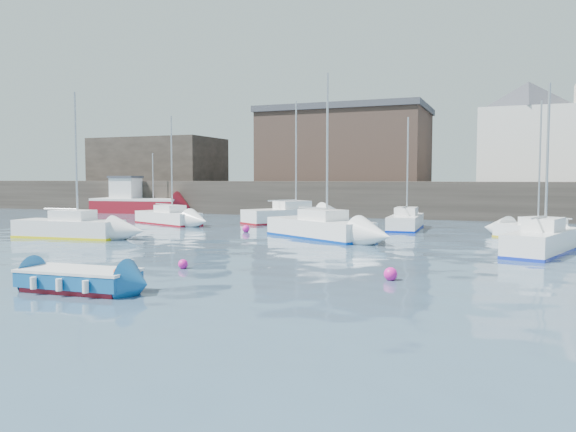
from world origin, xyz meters
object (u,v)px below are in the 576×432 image
at_px(sailboat_e, 168,217).
at_px(buoy_far, 246,232).
at_px(fishing_boat, 135,201).
at_px(buoy_mid, 391,280).
at_px(sailboat_h, 289,215).
at_px(sailboat_d, 546,233).
at_px(sailboat_c, 542,241).
at_px(sailboat_b, 319,228).
at_px(blue_dinghy, 79,279).
at_px(buoy_near, 183,269).
at_px(sailboat_f, 406,221).
at_px(sailboat_a, 69,228).

relative_size(sailboat_e, buoy_far, 16.82).
xyz_separation_m(fishing_boat, buoy_mid, (29.58, -26.20, -1.09)).
bearing_deg(sailboat_e, sailboat_h, 30.49).
xyz_separation_m(sailboat_d, sailboat_e, (-24.55, 2.03, 0.05)).
relative_size(sailboat_c, sailboat_h, 0.83).
bearing_deg(sailboat_b, buoy_mid, -61.17).
relative_size(blue_dinghy, sailboat_e, 0.47).
xyz_separation_m(sailboat_d, buoy_near, (-12.81, -14.60, -0.45)).
height_order(sailboat_d, sailboat_h, sailboat_h).
height_order(fishing_boat, sailboat_b, sailboat_b).
height_order(blue_dinghy, sailboat_b, sailboat_b).
xyz_separation_m(sailboat_d, buoy_mid, (-5.31, -14.13, -0.45)).
relative_size(sailboat_d, buoy_near, 20.44).
height_order(sailboat_c, sailboat_f, sailboat_c).
xyz_separation_m(sailboat_b, buoy_far, (-5.26, 1.63, -0.58)).
distance_m(sailboat_h, buoy_far, 7.76).
xyz_separation_m(sailboat_h, buoy_near, (4.18, -21.07, -0.58)).
bearing_deg(buoy_mid, sailboat_c, 60.96).
bearing_deg(sailboat_e, sailboat_a, -88.93).
bearing_deg(buoy_near, buoy_mid, 3.59).
distance_m(sailboat_a, sailboat_h, 16.12).
relative_size(sailboat_d, sailboat_h, 0.82).
bearing_deg(sailboat_h, buoy_far, -88.25).
bearing_deg(sailboat_c, buoy_mid, -119.04).
height_order(sailboat_f, buoy_near, sailboat_f).
xyz_separation_m(sailboat_a, sailboat_d, (24.36, 7.86, -0.11)).
relative_size(sailboat_c, sailboat_f, 1.03).
xyz_separation_m(blue_dinghy, sailboat_h, (-3.60, 25.73, 0.22)).
xyz_separation_m(buoy_mid, buoy_far, (-11.45, 12.87, 0.00)).
height_order(fishing_boat, buoy_far, fishing_boat).
bearing_deg(buoy_near, sailboat_c, 36.66).
bearing_deg(sailboat_a, buoy_mid, -18.21).
height_order(blue_dinghy, sailboat_h, sailboat_h).
height_order(sailboat_d, sailboat_e, sailboat_e).
xyz_separation_m(blue_dinghy, sailboat_b, (1.90, 16.36, 0.21)).
distance_m(sailboat_e, sailboat_f, 16.68).
distance_m(sailboat_e, buoy_mid, 25.13).
xyz_separation_m(sailboat_c, sailboat_d, (0.47, 5.41, -0.12)).
bearing_deg(blue_dinghy, sailboat_c, 46.96).
xyz_separation_m(blue_dinghy, sailboat_f, (5.36, 23.66, 0.14)).
height_order(fishing_boat, sailboat_c, sailboat_c).
relative_size(sailboat_c, buoy_far, 16.35).
bearing_deg(sailboat_d, buoy_far, -175.70).
bearing_deg(sailboat_e, sailboat_f, 8.19).
height_order(sailboat_c, sailboat_h, sailboat_h).
bearing_deg(sailboat_h, sailboat_b, -59.59).
distance_m(fishing_boat, buoy_mid, 39.53).
height_order(sailboat_e, sailboat_h, sailboat_h).
bearing_deg(buoy_near, blue_dinghy, -97.16).
distance_m(sailboat_b, buoy_mid, 12.83).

